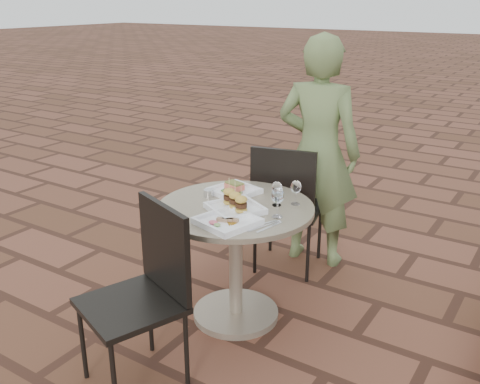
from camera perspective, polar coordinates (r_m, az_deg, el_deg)
The scene contains 13 objects.
ground at distance 3.31m, azimuth -4.61°, elevation -14.02°, with size 60.00×60.00×0.00m, color brown.
cafe_table at distance 3.15m, azimuth -0.46°, elevation -5.65°, with size 0.90×0.90×0.73m.
chair_far at distance 3.67m, azimuth 4.94°, elevation -0.77°, with size 0.53×0.53×0.93m.
chair_near at distance 2.67m, azimuth -9.91°, elevation -9.41°, with size 0.57×0.57×0.93m.
diner at distance 3.81m, azimuth 8.34°, elevation 4.16°, with size 0.60×0.39×1.64m, color #596C3B.
plate_salmon at distance 3.24m, azimuth -0.62°, elevation 0.21°, with size 0.31×0.31×0.07m.
plate_sliders at distance 2.96m, azimuth -0.53°, elevation -1.34°, with size 0.36×0.36×0.17m.
plate_tuna at distance 2.80m, azimuth -1.37°, elevation -3.11°, with size 0.34×0.34×0.03m.
wine_glass_right at distance 2.86m, azimuth 4.05°, elevation -0.47°, with size 0.07×0.07×0.17m.
wine_glass_mid at distance 3.03m, azimuth 3.97°, elevation 0.37°, with size 0.06×0.06×0.14m.
wine_glass_far at distance 3.05m, azimuth 5.99°, elevation 0.49°, with size 0.06×0.06×0.14m.
steel_ramekin at distance 3.19m, azimuth -3.38°, elevation -0.12°, with size 0.06×0.06×0.04m, color silver.
cutlery_set at distance 2.78m, azimuth 2.64°, elevation -3.64°, with size 0.10×0.23×0.00m, color silver, non-canonical shape.
Camera 1 is at (1.70, -2.16, 1.85)m, focal length 40.00 mm.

